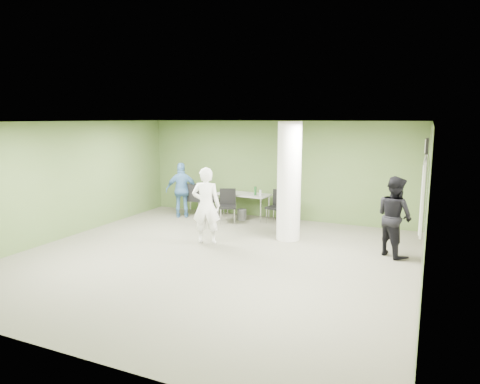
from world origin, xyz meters
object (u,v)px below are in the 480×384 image
at_px(folding_table, 244,195).
at_px(man_black, 394,216).
at_px(chair_back_left, 193,197).
at_px(man_blue, 182,190).
at_px(woman_white, 206,206).

distance_m(folding_table, man_black, 4.61).
height_order(chair_back_left, man_black, man_black).
xyz_separation_m(chair_back_left, man_blue, (-0.22, -0.26, 0.22)).
relative_size(woman_white, man_blue, 1.11).
relative_size(chair_back_left, man_black, 0.59).
xyz_separation_m(folding_table, man_black, (4.22, -1.85, 0.17)).
xyz_separation_m(folding_table, man_blue, (-1.71, -0.60, 0.12)).
distance_m(chair_back_left, man_black, 5.91).
relative_size(folding_table, chair_back_left, 1.59).
height_order(folding_table, man_blue, man_blue).
relative_size(chair_back_left, woman_white, 0.56).
bearing_deg(woman_white, chair_back_left, -71.03).
height_order(man_black, man_blue, man_black).
bearing_deg(folding_table, woman_white, -80.83).
distance_m(woman_white, man_black, 4.11).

